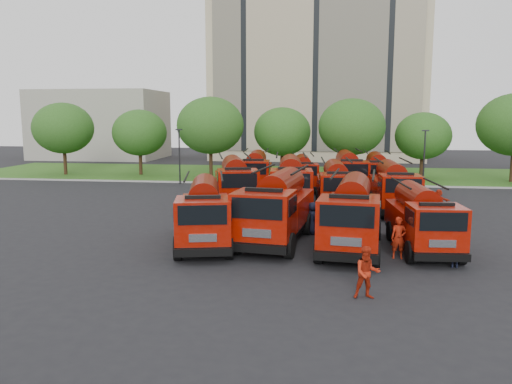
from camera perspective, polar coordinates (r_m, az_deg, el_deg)
ground at (r=28.65m, az=0.93°, el=-4.00°), size 140.00×140.00×0.00m
lawn at (r=54.22m, az=4.19°, el=2.06°), size 70.00×16.00×0.12m
curb at (r=46.20m, az=3.57°, el=0.92°), size 70.00×0.30×0.14m
apartment_building at (r=75.97m, az=6.91°, el=13.30°), size 30.00×14.18×25.00m
side_building at (r=79.12m, az=-17.31°, el=7.35°), size 18.00×12.00×10.00m
tree_0 at (r=56.77m, az=-21.17°, el=6.81°), size 6.30×6.30×7.70m
tree_1 at (r=54.33m, az=-13.17°, el=6.62°), size 5.71×5.71×6.98m
tree_2 at (r=50.55m, az=-5.23°, el=7.58°), size 6.72×6.72×8.22m
tree_3 at (r=51.96m, az=3.00°, el=6.89°), size 5.88×5.88×7.19m
tree_4 at (r=50.35m, az=10.89°, el=7.31°), size 6.55×6.55×8.01m
tree_5 at (r=52.21m, az=18.54°, el=6.10°), size 5.46×5.46×6.68m
lamp_post_0 at (r=47.01m, az=-8.75°, el=4.44°), size 0.60×0.25×5.11m
lamp_post_1 at (r=45.92m, az=18.68°, el=3.98°), size 0.60×0.25×5.11m
fire_truck_0 at (r=24.47m, az=-5.93°, el=-2.38°), size 3.87×7.39×3.20m
fire_truck_1 at (r=24.94m, az=2.36°, el=-1.80°), size 3.63×7.94×3.48m
fire_truck_2 at (r=23.99m, az=10.88°, el=-2.49°), size 3.38×7.67×3.38m
fire_truck_3 at (r=24.80m, az=18.42°, el=-2.91°), size 2.79×6.69×2.98m
fire_truck_4 at (r=34.49m, az=-2.38°, el=1.07°), size 4.32×7.92×3.43m
fire_truck_5 at (r=34.16m, az=3.99°, el=1.04°), size 3.29×7.88×3.50m
fire_truck_6 at (r=33.97m, az=9.17°, el=0.67°), size 2.87×7.18×3.22m
fire_truck_7 at (r=34.15m, az=15.44°, el=0.53°), size 2.78×7.19×3.24m
fire_truck_8 at (r=41.98m, az=-0.05°, el=2.36°), size 3.07×7.43×3.31m
fire_truck_9 at (r=42.97m, az=5.41°, el=2.19°), size 2.81×6.56×2.91m
fire_truck_10 at (r=41.60m, az=10.48°, el=2.20°), size 3.05×7.57×3.38m
fire_truck_11 at (r=42.39m, az=13.67°, el=2.11°), size 2.74×7.14×3.22m
firefighter_0 at (r=23.33m, az=15.89°, el=-7.30°), size 0.71×0.53×1.87m
firefighter_1 at (r=18.17m, az=12.48°, el=-11.78°), size 0.96×0.62×1.85m
firefighter_2 at (r=26.90m, az=21.72°, el=-5.47°), size 0.58×1.00×1.68m
firefighter_3 at (r=22.72m, az=21.69°, el=-8.01°), size 1.02×0.54×1.55m
firefighter_4 at (r=27.10m, az=6.42°, el=-4.79°), size 0.92×1.01×1.74m
firefighter_5 at (r=34.80m, az=20.07°, el=-2.27°), size 1.56×0.93×1.57m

